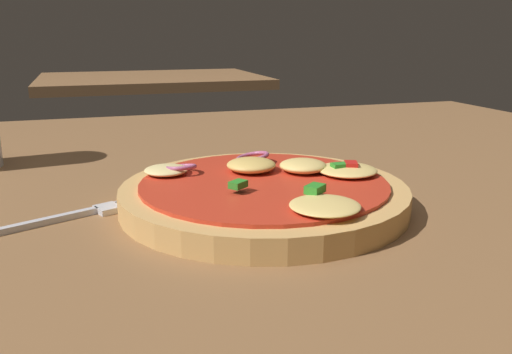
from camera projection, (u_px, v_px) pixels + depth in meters
dining_table at (216, 228)px, 0.44m from camera, size 1.28×1.08×0.03m
pizza at (265, 192)px, 0.45m from camera, size 0.24×0.24×0.03m
fork at (59, 220)px, 0.41m from camera, size 0.17×0.08×0.01m
background_table at (152, 81)px, 1.74m from camera, size 0.71×0.52×0.03m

